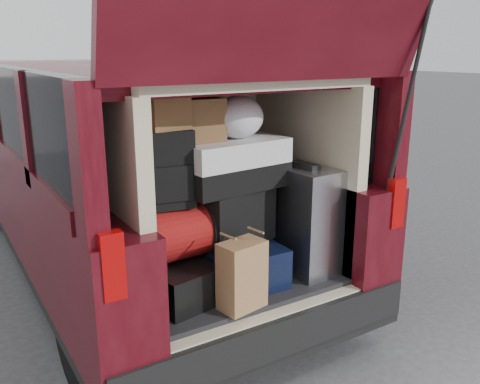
% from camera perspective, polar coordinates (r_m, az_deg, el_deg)
% --- Properties ---
extents(ground, '(80.00, 80.00, 0.00)m').
position_cam_1_polar(ground, '(3.29, 0.31, -19.39)').
color(ground, '#3A3A3D').
rests_on(ground, ground).
extents(minivan, '(1.90, 5.35, 2.77)m').
position_cam_1_polar(minivan, '(4.49, -12.47, 2.63)').
color(minivan, black).
rests_on(minivan, ground).
extents(load_floor, '(1.24, 1.05, 0.55)m').
position_cam_1_polar(load_floor, '(3.35, -2.27, -13.22)').
color(load_floor, black).
rests_on(load_floor, ground).
extents(black_hardshell, '(0.47, 0.59, 0.21)m').
position_cam_1_polar(black_hardshell, '(2.92, -7.26, -9.54)').
color(black_hardshell, black).
rests_on(black_hardshell, load_floor).
extents(navy_hardshell, '(0.46, 0.56, 0.24)m').
position_cam_1_polar(navy_hardshell, '(3.07, -0.49, -7.82)').
color(navy_hardshell, black).
rests_on(navy_hardshell, load_floor).
extents(silver_roller, '(0.29, 0.45, 0.66)m').
position_cam_1_polar(silver_roller, '(3.18, 7.14, -3.06)').
color(silver_roller, silver).
rests_on(silver_roller, load_floor).
extents(kraft_bag, '(0.27, 0.20, 0.37)m').
position_cam_1_polar(kraft_bag, '(2.73, 0.23, -9.33)').
color(kraft_bag, '#9A6945').
rests_on(kraft_bag, load_floor).
extents(red_duffel, '(0.49, 0.33, 0.31)m').
position_cam_1_polar(red_duffel, '(2.84, -7.39, -4.58)').
color(red_duffel, maroon).
rests_on(red_duffel, black_hardshell).
extents(black_soft_case, '(0.50, 0.36, 0.33)m').
position_cam_1_polar(black_soft_case, '(3.00, -0.77, -2.63)').
color(black_soft_case, black).
rests_on(black_soft_case, navy_hardshell).
extents(backpack, '(0.32, 0.23, 0.42)m').
position_cam_1_polar(backpack, '(2.74, -8.44, 2.56)').
color(backpack, black).
rests_on(backpack, red_duffel).
extents(twotone_duffel, '(0.67, 0.39, 0.29)m').
position_cam_1_polar(twotone_duffel, '(2.94, -0.86, 3.15)').
color(twotone_duffel, silver).
rests_on(twotone_duffel, black_soft_case).
extents(grocery_sack_lower, '(0.23, 0.20, 0.20)m').
position_cam_1_polar(grocery_sack_lower, '(2.71, -8.42, 9.06)').
color(grocery_sack_lower, brown).
rests_on(grocery_sack_lower, backpack).
extents(grocery_sack_upper, '(0.24, 0.20, 0.24)m').
position_cam_1_polar(grocery_sack_upper, '(2.85, -4.58, 8.08)').
color(grocery_sack_upper, brown).
rests_on(grocery_sack_upper, twotone_duffel).
extents(plastic_bag_center, '(0.32, 0.30, 0.24)m').
position_cam_1_polar(plastic_bag_center, '(2.94, -0.27, 8.40)').
color(plastic_bag_center, white).
rests_on(plastic_bag_center, twotone_duffel).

